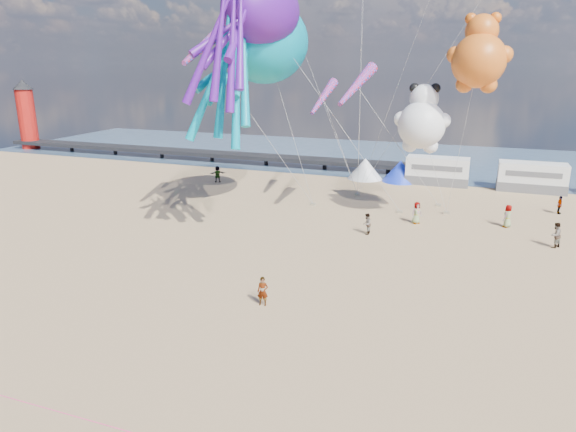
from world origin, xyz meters
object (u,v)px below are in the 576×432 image
object	(u,v)px
motorhome_1	(532,177)
kite_panda	(421,125)
sandbag_a	(313,204)
sandbag_b	(400,212)
sandbag_c	(446,213)
windsock_mid	(357,85)
tent_white	(365,169)
beachgoer_0	(417,213)
standing_person	(263,291)
windsock_left	(203,47)
motorhome_0	(437,171)
sandbag_d	(438,205)
kite_teddy_orange	(479,61)
beachgoer_7	(367,224)
lighthouse	(27,119)
beachgoer_3	(560,205)
beachgoer_1	(555,235)
beachgoer_4	(217,174)
tent_blue	(400,171)
beachgoer_6	(508,216)
kite_octopus_teal	(265,42)
kite_octopus_purple	(261,11)
sandbag_e	(358,194)
windsock_right	(323,97)

from	to	relation	value
motorhome_1	kite_panda	xyz separation A→B (m)	(-10.09, -14.86, 6.57)
sandbag_a	sandbag_b	distance (m)	8.05
sandbag_c	windsock_mid	world-z (taller)	windsock_mid
tent_white	beachgoer_0	world-z (taller)	tent_white
standing_person	windsock_left	distance (m)	21.40
kite_panda	windsock_mid	world-z (taller)	windsock_mid
motorhome_0	sandbag_d	xyz separation A→B (m)	(0.96, -9.44, -1.39)
kite_teddy_orange	windsock_left	size ratio (longest dim) A/B	0.95
beachgoer_7	sandbag_c	xyz separation A→B (m)	(5.52, 7.99, -0.73)
lighthouse	standing_person	size ratio (longest dim) A/B	5.45
lighthouse	beachgoer_3	xyz separation A→B (m)	(73.18, -12.35, -3.69)
standing_person	kite_panda	world-z (taller)	kite_panda
tent_white	beachgoer_1	xyz separation A→B (m)	(17.71, -18.11, -0.26)
standing_person	beachgoer_4	size ratio (longest dim) A/B	0.90
beachgoer_7	sandbag_a	world-z (taller)	beachgoer_7
tent_blue	beachgoer_6	xyz separation A→B (m)	(10.70, -14.09, -0.27)
motorhome_0	motorhome_1	size ratio (longest dim) A/B	1.00
beachgoer_7	tent_white	bearing A→B (deg)	-167.54
sandbag_a	sandbag_b	bearing A→B (deg)	2.15
kite_octopus_teal	kite_octopus_purple	size ratio (longest dim) A/B	1.11
beachgoer_3	sandbag_e	distance (m)	18.24
tent_blue	beachgoer_3	distance (m)	17.33
tent_blue	sandbag_e	distance (m)	8.66
tent_white	kite_octopus_purple	distance (m)	25.35
kite_octopus_purple	sandbag_a	bearing A→B (deg)	86.54
sandbag_b	sandbag_c	world-z (taller)	same
motorhome_1	beachgoer_7	xyz separation A→B (m)	(-13.19, -19.80, -0.66)
tent_white	sandbag_a	world-z (taller)	tent_white
motorhome_0	standing_person	world-z (taller)	motorhome_0
sandbag_b	kite_octopus_teal	distance (m)	18.68
sandbag_a	kite_teddy_orange	xyz separation A→B (m)	(13.41, -2.27, 12.90)
beachgoer_1	kite_panda	size ratio (longest dim) A/B	0.29
motorhome_1	sandbag_b	world-z (taller)	motorhome_1
lighthouse	sandbag_a	bearing A→B (deg)	-18.35
kite_teddy_orange	windsock_right	bearing A→B (deg)	-178.91
motorhome_0	windsock_mid	size ratio (longest dim) A/B	1.05
motorhome_1	kite_octopus_teal	size ratio (longest dim) A/B	0.49
tent_blue	windsock_mid	distance (m)	19.03
motorhome_0	sandbag_a	bearing A→B (deg)	-127.54
sandbag_a	windsock_mid	distance (m)	12.24
standing_person	beachgoer_6	bearing A→B (deg)	45.36
motorhome_1	beachgoer_7	size ratio (longest dim) A/B	3.94
kite_panda	windsock_left	size ratio (longest dim) A/B	0.90
beachgoer_7	kite_teddy_orange	distance (m)	14.67
standing_person	beachgoer_0	distance (m)	19.34
standing_person	sandbag_b	xyz separation A→B (m)	(4.44, 21.01, -0.72)
beachgoer_7	windsock_mid	size ratio (longest dim) A/B	0.27
beachgoer_6	sandbag_d	world-z (taller)	beachgoer_6
windsock_right	motorhome_1	bearing A→B (deg)	40.15
beachgoer_6	motorhome_0	bearing A→B (deg)	-120.74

